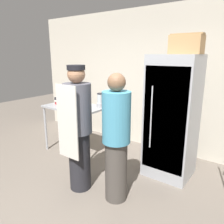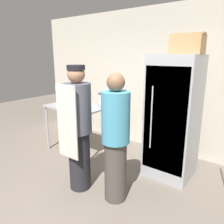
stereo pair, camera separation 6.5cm
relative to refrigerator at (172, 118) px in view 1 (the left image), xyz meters
The scene contains 10 objects.
ground_plane 1.91m from the refrigerator, 113.26° to the right, with size 14.00×14.00×0.00m, color #6B6056.
back_wall 1.20m from the refrigerator, 125.79° to the left, with size 6.40×0.12×2.80m, color beige.
refrigerator is the anchor object (origin of this frame).
prep_counter 1.88m from the refrigerator, behind, with size 1.16×0.71×0.94m.
donut_box 1.78m from the refrigerator, 166.58° to the right, with size 0.29×0.21×0.25m.
blender_pitcher 1.39m from the refrigerator, behind, with size 0.14×0.14×0.27m.
binder_stack 2.14m from the refrigerator, behind, with size 0.33×0.28×0.15m.
cardboard_storage_box 1.10m from the refrigerator, ahead, with size 0.44×0.26×0.28m.
person_baker 1.46m from the refrigerator, 128.01° to the right, with size 0.38×0.39×1.78m.
person_customer 1.10m from the refrigerator, 107.42° to the right, with size 0.36×0.36×1.70m.
Camera 1 is at (1.81, -1.67, 1.91)m, focal length 35.00 mm.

